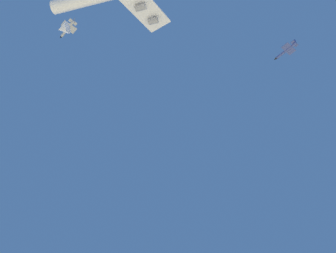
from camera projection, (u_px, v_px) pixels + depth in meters
name	position (u px, v px, depth m)	size (l,w,h in m)	color
chase_jet_lead	(286.00, 50.00, 192.31)	(13.67, 11.84, 4.00)	#38478C
chase_jet_right_wing	(68.00, 29.00, 195.10)	(13.99, 11.36, 4.00)	#999EA3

